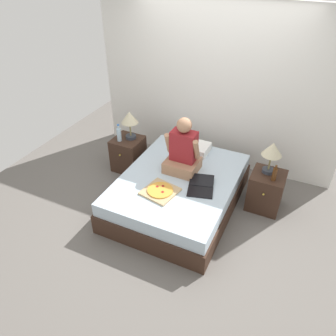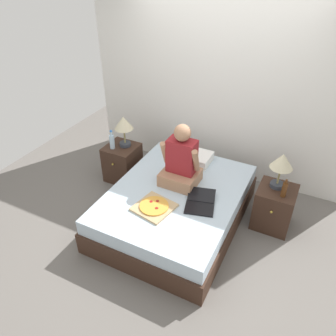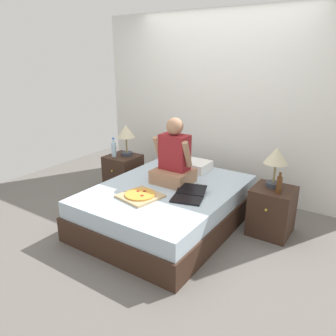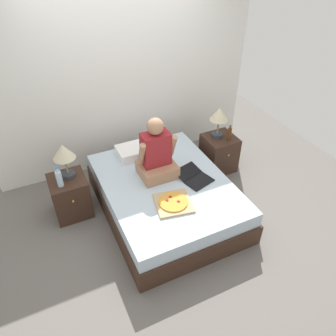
% 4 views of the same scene
% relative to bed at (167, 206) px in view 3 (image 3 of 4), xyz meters
% --- Properties ---
extents(ground_plane, '(5.83, 5.83, 0.00)m').
position_rel_bed_xyz_m(ground_plane, '(0.00, 0.00, -0.23)').
color(ground_plane, '#66605B').
extents(wall_back, '(3.83, 0.12, 2.50)m').
position_rel_bed_xyz_m(wall_back, '(0.00, 1.35, 1.02)').
color(wall_back, silver).
rests_on(wall_back, ground).
extents(bed, '(1.51, 1.97, 0.47)m').
position_rel_bed_xyz_m(bed, '(0.00, 0.00, 0.00)').
color(bed, '#382319').
rests_on(bed, ground).
extents(nightstand_left, '(0.44, 0.47, 0.54)m').
position_rel_bed_xyz_m(nightstand_left, '(-1.09, 0.48, 0.04)').
color(nightstand_left, '#382319').
rests_on(nightstand_left, ground).
extents(lamp_on_left_nightstand, '(0.26, 0.26, 0.45)m').
position_rel_bed_xyz_m(lamp_on_left_nightstand, '(-1.05, 0.53, 0.64)').
color(lamp_on_left_nightstand, '#333842').
rests_on(lamp_on_left_nightstand, nightstand_left).
extents(water_bottle, '(0.07, 0.07, 0.28)m').
position_rel_bed_xyz_m(water_bottle, '(-1.17, 0.39, 0.42)').
color(water_bottle, silver).
rests_on(water_bottle, nightstand_left).
extents(nightstand_right, '(0.44, 0.47, 0.54)m').
position_rel_bed_xyz_m(nightstand_right, '(1.09, 0.48, 0.04)').
color(nightstand_right, '#382319').
rests_on(nightstand_right, ground).
extents(lamp_on_right_nightstand, '(0.26, 0.26, 0.45)m').
position_rel_bed_xyz_m(lamp_on_right_nightstand, '(1.06, 0.53, 0.64)').
color(lamp_on_right_nightstand, '#333842').
rests_on(lamp_on_right_nightstand, nightstand_right).
extents(beer_bottle, '(0.06, 0.06, 0.23)m').
position_rel_bed_xyz_m(beer_bottle, '(1.16, 0.38, 0.41)').
color(beer_bottle, '#512D14').
rests_on(beer_bottle, nightstand_right).
extents(pillow, '(0.52, 0.34, 0.12)m').
position_rel_bed_xyz_m(pillow, '(-0.10, 0.71, 0.30)').
color(pillow, white).
rests_on(pillow, bed).
extents(person_seated, '(0.47, 0.40, 0.78)m').
position_rel_bed_xyz_m(person_seated, '(-0.03, 0.19, 0.52)').
color(person_seated, '#A37556').
rests_on(person_seated, bed).
extents(laptop, '(0.42, 0.48, 0.07)m').
position_rel_bed_xyz_m(laptop, '(0.35, -0.11, 0.26)').
color(laptop, black).
rests_on(laptop, bed).
extents(pizza_box, '(0.47, 0.47, 0.05)m').
position_rel_bed_xyz_m(pizza_box, '(-0.09, -0.39, 0.26)').
color(pizza_box, tan).
rests_on(pizza_box, bed).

